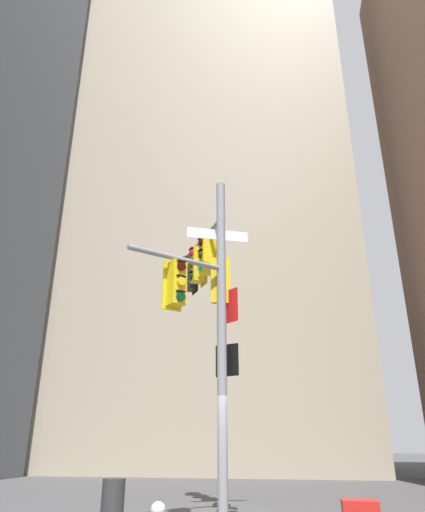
{
  "coord_description": "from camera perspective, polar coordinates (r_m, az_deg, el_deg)",
  "views": [
    {
      "loc": [
        1.56,
        -10.37,
        1.6
      ],
      "look_at": [
        -0.19,
        -0.12,
        5.74
      ],
      "focal_mm": 32.56,
      "sensor_mm": 36.0,
      "label": 1
    }
  ],
  "objects": [
    {
      "name": "signal_pole_assembly",
      "position": [
        11.57,
        -0.84,
        -4.45
      ],
      "size": [
        2.41,
        4.23,
        7.78
      ],
      "color": "gray",
      "rests_on": "ground"
    },
    {
      "name": "trash_bin",
      "position": [
        11.52,
        -12.15,
        -27.2
      ],
      "size": [
        0.49,
        0.49,
        0.83
      ],
      "primitive_type": "cylinder",
      "color": "#2D2D2D",
      "rests_on": "ground"
    },
    {
      "name": "building_mid_block",
      "position": [
        39.09,
        1.05,
        13.34
      ],
      "size": [
        17.48,
        17.48,
        48.11
      ],
      "primitive_type": "cube",
      "color": "tan",
      "rests_on": "ground"
    }
  ]
}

